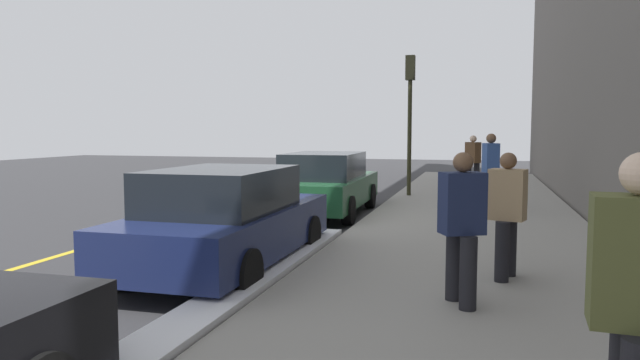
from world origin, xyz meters
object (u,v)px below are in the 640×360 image
object	(u,v)px
parked_car_green	(326,184)
pedestrian_navy_coat	(462,224)
pedestrian_olive_coat	(637,307)
pedestrian_tan_coat	(507,212)
pedestrian_blue_coat	(490,168)
parked_car_navy	(226,220)
traffic_light_pole	(410,101)
pedestrian_brown_coat	(473,160)

from	to	relation	value
parked_car_green	pedestrian_navy_coat	world-z (taller)	pedestrian_navy_coat
parked_car_green	pedestrian_olive_coat	distance (m)	11.02
pedestrian_tan_coat	pedestrian_blue_coat	distance (m)	7.04
parked_car_navy	pedestrian_blue_coat	distance (m)	8.02
parked_car_navy	pedestrian_blue_coat	bearing A→B (deg)	-28.07
parked_car_green	pedestrian_olive_coat	size ratio (longest dim) A/B	2.61
parked_car_green	traffic_light_pole	xyz separation A→B (m)	(3.50, -1.59, 2.14)
parked_car_navy	pedestrian_navy_coat	size ratio (longest dim) A/B	2.66
parked_car_navy	pedestrian_tan_coat	xyz separation A→B (m)	(0.03, -3.88, 0.26)
pedestrian_brown_coat	pedestrian_blue_coat	distance (m)	5.35
parked_car_green	pedestrian_tan_coat	distance (m)	7.01
pedestrian_olive_coat	traffic_light_pole	distance (m)	13.99
parked_car_green	pedestrian_navy_coat	bearing A→B (deg)	-154.26
pedestrian_navy_coat	pedestrian_olive_coat	xyz separation A→B (m)	(-2.99, -1.01, 0.06)
pedestrian_navy_coat	traffic_light_pole	bearing A→B (deg)	9.82
parked_car_navy	pedestrian_brown_coat	size ratio (longest dim) A/B	2.57
traffic_light_pole	parked_car_green	bearing A→B (deg)	155.57
pedestrian_navy_coat	traffic_light_pole	distance (m)	10.91
parked_car_navy	pedestrian_blue_coat	xyz separation A→B (m)	(7.07, -3.77, 0.36)
parked_car_navy	pedestrian_olive_coat	world-z (taller)	pedestrian_olive_coat
pedestrian_tan_coat	traffic_light_pole	size ratio (longest dim) A/B	0.40
pedestrian_olive_coat	pedestrian_brown_coat	distance (m)	16.69
pedestrian_olive_coat	traffic_light_pole	size ratio (longest dim) A/B	0.44
pedestrian_navy_coat	pedestrian_olive_coat	world-z (taller)	pedestrian_olive_coat
traffic_light_pole	pedestrian_blue_coat	bearing A→B (deg)	-135.00
pedestrian_olive_coat	traffic_light_pole	xyz separation A→B (m)	(13.58, 2.84, 1.80)
parked_car_green	traffic_light_pole	world-z (taller)	traffic_light_pole
traffic_light_pole	parked_car_navy	bearing A→B (deg)	170.71
pedestrian_blue_coat	parked_car_green	bearing A→B (deg)	108.04
parked_car_navy	pedestrian_blue_coat	size ratio (longest dim) A/B	2.44
parked_car_navy	traffic_light_pole	size ratio (longest dim) A/B	1.10
parked_car_navy	pedestrian_tan_coat	bearing A→B (deg)	-89.56
parked_car_green	parked_car_navy	bearing A→B (deg)	-179.38
parked_car_navy	traffic_light_pole	xyz separation A→B (m)	(9.32, -1.52, 2.14)
pedestrian_navy_coat	traffic_light_pole	world-z (taller)	traffic_light_pole
parked_car_green	pedestrian_brown_coat	xyz separation A→B (m)	(6.57, -3.34, 0.31)
parked_car_green	traffic_light_pole	distance (m)	4.40
pedestrian_olive_coat	pedestrian_blue_coat	distance (m)	11.35
pedestrian_tan_coat	pedestrian_blue_coat	world-z (taller)	pedestrian_blue_coat
pedestrian_brown_coat	traffic_light_pole	world-z (taller)	traffic_light_pole
parked_car_navy	pedestrian_navy_coat	bearing A→B (deg)	-110.77
parked_car_green	traffic_light_pole	bearing A→B (deg)	-24.43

